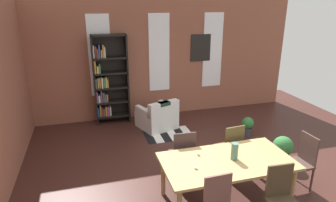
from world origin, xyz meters
TOP-DOWN VIEW (x-y plane):
  - ground_plane at (0.00, 0.00)m, footprint 9.37×9.37m
  - back_wall_brick at (0.00, 3.66)m, footprint 7.48×0.12m
  - window_pane_0 at (-1.51, 3.59)m, footprint 0.55×0.02m
  - window_pane_1 at (0.00, 3.59)m, footprint 0.55×0.02m
  - window_pane_2 at (1.51, 3.59)m, footprint 0.55×0.02m
  - dining_table at (0.05, -0.33)m, footprint 1.98×1.04m
  - vase_on_table at (0.17, -0.33)m, footprint 0.11×0.11m
  - tealight_candle_0 at (-0.31, -0.08)m, footprint 0.04×0.04m
  - tealight_candle_1 at (-0.49, -0.43)m, footprint 0.04×0.04m
  - dining_chair_far_right at (0.51, 0.42)m, footprint 0.44×0.44m
  - dining_chair_head_right at (1.42, -0.33)m, footprint 0.42×0.42m
  - dining_chair_near_right at (0.50, -1.08)m, footprint 0.42×0.42m
  - dining_chair_far_left at (-0.40, 0.42)m, footprint 0.42×0.42m
  - bookshelf_tall at (-1.37, 3.41)m, footprint 0.86×0.33m
  - armchair_white at (-0.28, 2.71)m, footprint 1.02×1.02m
  - potted_plant_by_shelf at (1.62, 0.40)m, footprint 0.38×0.38m
  - potted_plant_corner at (1.62, 1.68)m, footprint 0.28×0.28m
  - striped_rug at (-0.14, 2.25)m, footprint 1.11×0.75m
  - framed_picture at (1.15, 3.59)m, footprint 0.56×0.03m

SIDE VIEW (x-z plane):
  - ground_plane at x=0.00m, z-range 0.00..0.00m
  - striped_rug at x=-0.14m, z-range 0.00..0.01m
  - potted_plant_corner at x=1.62m, z-range 0.02..0.48m
  - armchair_white at x=-0.28m, z-range -0.10..0.65m
  - potted_plant_by_shelf at x=1.62m, z-range 0.03..0.59m
  - dining_chair_far_right at x=0.51m, z-range 0.04..0.99m
  - dining_chair_head_right at x=1.42m, z-range 0.04..0.99m
  - dining_chair_near_right at x=0.50m, z-range 0.04..0.99m
  - dining_chair_far_left at x=-0.40m, z-range 0.04..0.99m
  - dining_table at x=0.05m, z-range 0.29..1.03m
  - tealight_candle_1 at x=-0.49m, z-range 0.73..0.76m
  - tealight_candle_0 at x=-0.31m, z-range 0.73..0.77m
  - vase_on_table at x=0.17m, z-range 0.73..1.00m
  - bookshelf_tall at x=-1.37m, z-range -0.01..2.24m
  - back_wall_brick at x=0.00m, z-range 0.00..3.10m
  - window_pane_0 at x=-1.51m, z-range 0.70..2.71m
  - window_pane_1 at x=0.00m, z-range 0.70..2.71m
  - window_pane_2 at x=1.51m, z-range 0.70..2.71m
  - framed_picture at x=1.15m, z-range 1.43..2.15m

